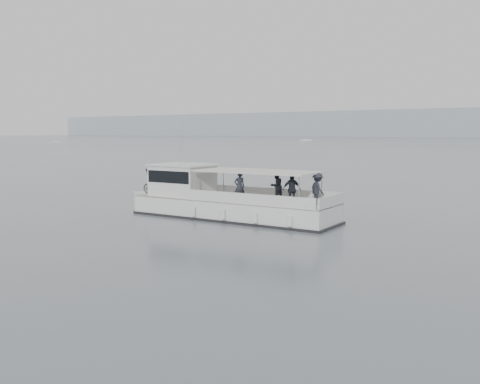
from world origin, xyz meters
The scene contains 2 objects.
ground centered at (0.00, 0.00, 0.00)m, with size 1400.00×1400.00×0.00m, color #556064.
tour_boat centered at (-4.01, 0.49, 0.98)m, with size 14.27×4.07×5.95m.
Camera 1 is at (15.45, -24.60, 5.07)m, focal length 40.00 mm.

